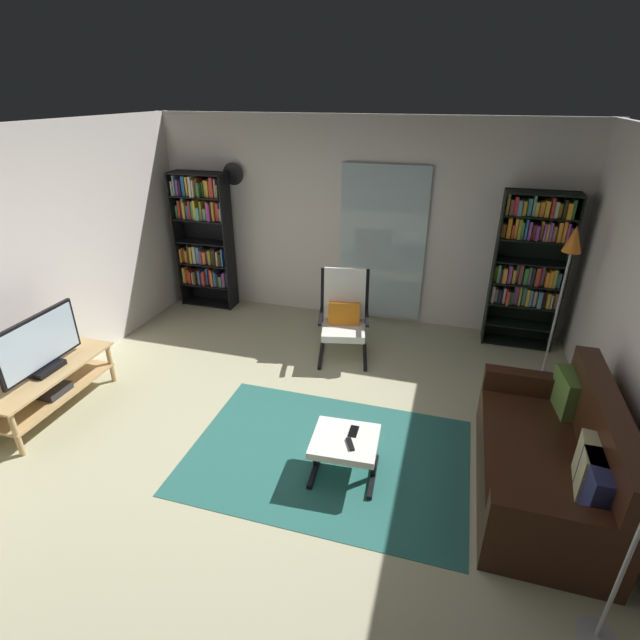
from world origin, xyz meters
name	(u,v)px	position (x,y,z in m)	size (l,w,h in m)	color
ground_plane	(285,446)	(0.00, 0.00, 0.00)	(7.02, 7.02, 0.00)	#B3B08A
wall_back	(358,223)	(0.00, 2.90, 1.30)	(5.60, 0.06, 2.60)	silver
wall_left	(2,279)	(-2.70, 0.00, 1.30)	(0.06, 6.00, 2.60)	silver
glass_door_panel	(382,245)	(0.33, 2.83, 1.05)	(1.10, 0.01, 2.00)	silver
area_rug	(327,455)	(0.40, -0.02, 0.00)	(2.37, 1.65, 0.01)	#28645C
tv_stand	(50,384)	(-2.33, -0.14, 0.31)	(0.48, 1.32, 0.46)	tan
television	(39,346)	(-2.33, -0.14, 0.72)	(0.20, 0.91, 0.56)	black
bookshelf_near_tv	(204,236)	(-2.13, 2.66, 1.01)	(0.78, 0.30, 1.88)	black
bookshelf_near_sofa	(530,262)	(2.10, 2.63, 1.06)	(0.80, 0.30, 1.86)	black
leather_sofa	(553,461)	(2.15, 0.06, 0.32)	(0.88, 1.71, 0.89)	#371D11
lounge_armchair	(344,313)	(0.10, 1.76, 0.53)	(0.69, 0.75, 1.02)	black
ottoman	(345,445)	(0.59, -0.18, 0.30)	(0.55, 0.51, 0.37)	white
tv_remote	(350,444)	(0.64, -0.25, 0.38)	(0.04, 0.14, 0.02)	black
cell_phone	(354,431)	(0.64, -0.09, 0.37)	(0.07, 0.14, 0.01)	black
floor_lamp_by_shelf	(569,259)	(2.35, 1.93, 1.34)	(0.22, 0.22, 1.67)	#A5A5AD
wall_clock	(233,174)	(-1.69, 2.82, 1.85)	(0.29, 0.03, 0.29)	silver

